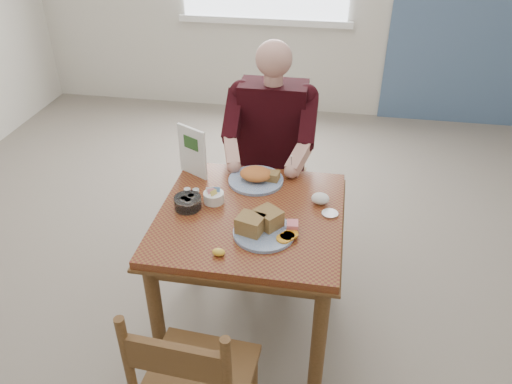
% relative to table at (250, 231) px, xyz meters
% --- Properties ---
extents(floor, '(6.00, 6.00, 0.00)m').
position_rel_table_xyz_m(floor, '(0.00, 0.00, -0.64)').
color(floor, slate).
rests_on(floor, ground).
extents(lemon_wedge, '(0.06, 0.05, 0.03)m').
position_rel_table_xyz_m(lemon_wedge, '(-0.08, -0.34, 0.13)').
color(lemon_wedge, gold).
rests_on(lemon_wedge, table).
extents(napkin, '(0.10, 0.09, 0.06)m').
position_rel_table_xyz_m(napkin, '(0.33, 0.15, 0.14)').
color(napkin, white).
rests_on(napkin, table).
extents(metal_dish, '(0.10, 0.10, 0.01)m').
position_rel_table_xyz_m(metal_dish, '(0.39, 0.05, 0.12)').
color(metal_dish, silver).
rests_on(metal_dish, table).
extents(table, '(0.92, 0.92, 0.75)m').
position_rel_table_xyz_m(table, '(0.00, 0.00, 0.00)').
color(table, brown).
rests_on(table, ground).
extents(chair_far, '(0.42, 0.42, 0.95)m').
position_rel_table_xyz_m(chair_far, '(0.00, 0.80, -0.16)').
color(chair_far, brown).
rests_on(chair_far, ground).
extents(diner, '(0.53, 0.56, 1.39)m').
position_rel_table_xyz_m(diner, '(0.00, 0.71, 0.17)').
color(diner, gray).
rests_on(diner, chair_far).
extents(near_plate, '(0.38, 0.38, 0.10)m').
position_rel_table_xyz_m(near_plate, '(0.09, -0.14, 0.15)').
color(near_plate, white).
rests_on(near_plate, table).
extents(far_plate, '(0.34, 0.34, 0.08)m').
position_rel_table_xyz_m(far_plate, '(-0.02, 0.30, 0.14)').
color(far_plate, white).
rests_on(far_plate, table).
extents(caddy, '(0.13, 0.13, 0.08)m').
position_rel_table_xyz_m(caddy, '(-0.20, 0.07, 0.14)').
color(caddy, white).
rests_on(caddy, table).
extents(shakers, '(0.08, 0.04, 0.08)m').
position_rel_table_xyz_m(shakers, '(-0.31, 0.05, 0.15)').
color(shakers, white).
rests_on(shakers, table).
extents(creamer, '(0.18, 0.18, 0.06)m').
position_rel_table_xyz_m(creamer, '(-0.31, -0.01, 0.14)').
color(creamer, white).
rests_on(creamer, table).
extents(menu, '(0.18, 0.11, 0.28)m').
position_rel_table_xyz_m(menu, '(-0.37, 0.31, 0.26)').
color(menu, white).
rests_on(menu, table).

